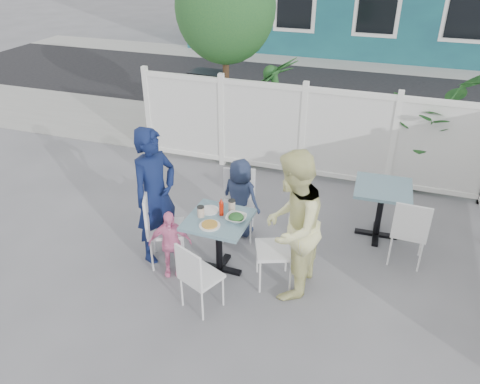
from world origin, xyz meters
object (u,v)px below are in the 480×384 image
(chair_right, at_px, (282,243))
(boy, at_px, (240,198))
(chair_back, at_px, (239,198))
(main_table, at_px, (219,230))
(woman, at_px, (292,226))
(spare_table, at_px, (382,198))
(toddler, at_px, (170,243))
(chair_left, at_px, (158,223))
(man, at_px, (155,196))
(utility_cabinet, at_px, (208,102))
(chair_near, at_px, (196,274))

(chair_right, height_order, boy, boy)
(chair_right, relative_size, chair_back, 1.01)
(main_table, xyz_separation_m, woman, (0.91, -0.07, 0.30))
(main_table, bearing_deg, spare_table, 38.36)
(toddler, bearing_deg, chair_left, 120.54)
(spare_table, relative_size, chair_back, 0.81)
(woman, relative_size, toddler, 2.01)
(chair_back, height_order, man, man)
(boy, bearing_deg, utility_cabinet, -50.05)
(chair_back, xyz_separation_m, toddler, (-0.50, -1.11, -0.11))
(utility_cabinet, height_order, boy, utility_cabinet)
(spare_table, relative_size, toddler, 0.87)
(spare_table, distance_m, boy, 1.92)
(chair_back, distance_m, toddler, 1.23)
(chair_right, relative_size, woman, 0.54)
(main_table, bearing_deg, boy, 91.75)
(boy, bearing_deg, chair_near, 103.17)
(utility_cabinet, xyz_separation_m, boy, (1.96, -3.60, -0.02))
(woman, bearing_deg, spare_table, 152.31)
(utility_cabinet, bearing_deg, main_table, -60.88)
(man, xyz_separation_m, woman, (1.76, -0.12, 0.00))
(spare_table, bearing_deg, toddler, -144.46)
(chair_back, bearing_deg, man, 31.42)
(chair_back, bearing_deg, toddler, 52.51)
(chair_back, xyz_separation_m, boy, (0.02, 0.02, 0.01))
(main_table, distance_m, chair_right, 0.78)
(spare_table, bearing_deg, chair_back, -163.06)
(boy, bearing_deg, main_table, 103.16)
(chair_near, bearing_deg, toddler, 162.92)
(man, bearing_deg, utility_cabinet, 33.97)
(spare_table, bearing_deg, boy, -163.33)
(man, distance_m, toddler, 0.63)
(utility_cabinet, bearing_deg, woman, -52.33)
(woman, bearing_deg, chair_left, -86.29)
(chair_left, relative_size, chair_back, 1.05)
(chair_back, bearing_deg, boy, -154.06)
(utility_cabinet, xyz_separation_m, woman, (2.89, -4.55, 0.31))
(chair_left, height_order, chair_back, chair_left)
(chair_back, relative_size, toddler, 1.08)
(main_table, bearing_deg, man, 176.23)
(chair_left, xyz_separation_m, man, (-0.08, 0.13, 0.30))
(chair_left, height_order, boy, boy)
(chair_left, bearing_deg, chair_right, 70.02)
(woman, bearing_deg, chair_back, -131.03)
(chair_left, distance_m, toddler, 0.33)
(chair_back, distance_m, woman, 1.37)
(utility_cabinet, xyz_separation_m, man, (1.13, -4.43, 0.31))
(chair_left, xyz_separation_m, boy, (0.75, 0.96, -0.02))
(utility_cabinet, xyz_separation_m, main_table, (1.99, -4.48, 0.01))
(spare_table, xyz_separation_m, toddler, (-2.35, -1.68, -0.16))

